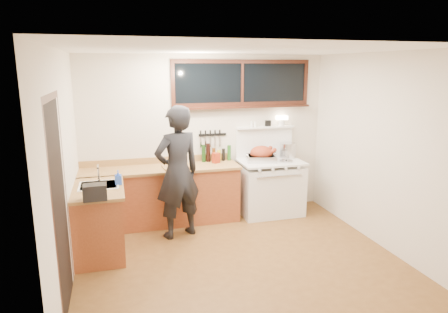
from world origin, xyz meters
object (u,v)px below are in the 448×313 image
object	(u,v)px
man	(178,173)
cutting_board	(176,164)
roast_turkey	(262,155)
vintage_stove	(270,186)

from	to	relation	value
man	cutting_board	size ratio (longest dim) A/B	4.59
cutting_board	roast_turkey	size ratio (longest dim) A/B	0.76
vintage_stove	roast_turkey	distance (m)	0.56
cutting_board	roast_turkey	distance (m)	1.41
roast_turkey	vintage_stove	bearing A→B (deg)	-3.55
roast_turkey	man	bearing A→B (deg)	-160.16
cutting_board	vintage_stove	bearing A→B (deg)	1.23
cutting_board	roast_turkey	world-z (taller)	roast_turkey
man	vintage_stove	bearing A→B (deg)	17.73
cutting_board	roast_turkey	xyz separation A→B (m)	(1.41, 0.04, 0.05)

